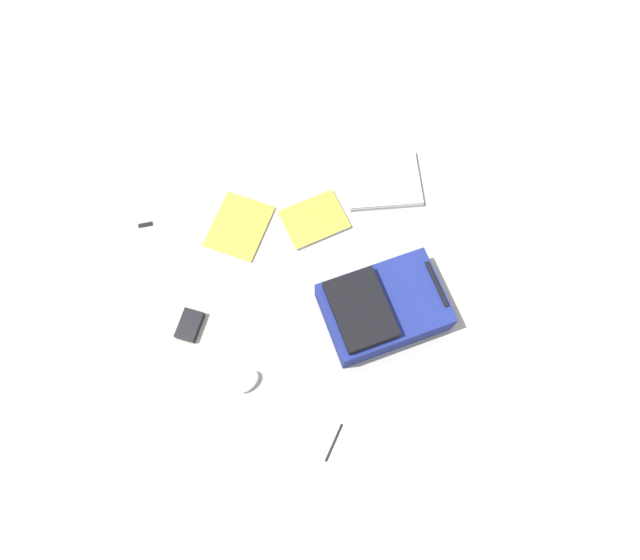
% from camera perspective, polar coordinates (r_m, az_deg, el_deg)
% --- Properties ---
extents(ground_plane, '(4.16, 4.16, 0.00)m').
position_cam_1_polar(ground_plane, '(2.06, -0.54, -0.88)').
color(ground_plane, gray).
extents(backpack, '(0.35, 0.47, 0.17)m').
position_cam_1_polar(backpack, '(1.98, 6.60, -2.98)').
color(backpack, navy).
rests_on(backpack, ground_plane).
extents(laptop, '(0.35, 0.38, 0.03)m').
position_cam_1_polar(laptop, '(2.27, 6.85, 10.68)').
color(laptop, '#929296').
rests_on(laptop, ground_plane).
extents(book_blue, '(0.33, 0.33, 0.01)m').
position_cam_1_polar(book_blue, '(2.18, -8.72, 5.74)').
color(book_blue, silver).
rests_on(book_blue, ground_plane).
extents(book_comic, '(0.19, 0.25, 0.02)m').
position_cam_1_polar(book_comic, '(2.17, -0.64, 6.53)').
color(book_comic, silver).
rests_on(book_comic, ground_plane).
extents(computer_mouse, '(0.09, 0.11, 0.04)m').
position_cam_1_polar(computer_mouse, '(1.97, -7.89, -10.83)').
color(computer_mouse, silver).
rests_on(computer_mouse, ground_plane).
extents(power_brick, '(0.14, 0.14, 0.03)m').
position_cam_1_polar(power_brick, '(2.06, -13.89, -4.78)').
color(power_brick, black).
rests_on(power_brick, ground_plane).
extents(pen_black, '(0.09, 0.11, 0.01)m').
position_cam_1_polar(pen_black, '(1.95, 1.52, -17.15)').
color(pen_black, black).
rests_on(pen_black, ground_plane).
extents(usb_stick, '(0.03, 0.06, 0.01)m').
position_cam_1_polar(usb_stick, '(2.28, -18.34, 5.70)').
color(usb_stick, black).
rests_on(usb_stick, ground_plane).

